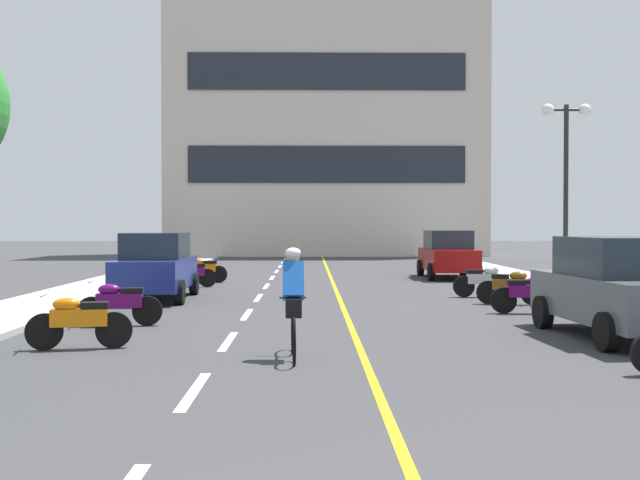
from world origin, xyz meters
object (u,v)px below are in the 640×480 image
object	(u,v)px
motorcycle_9	(203,269)
cyclist_rider	(293,300)
parked_car_far	(448,254)
motorcycle_6	(511,286)
motorcycle_3	(78,320)
motorcycle_5	(528,293)
parked_car_mid	(156,266)
street_lamp_mid	(566,155)
motorcycle_4	(119,303)
motorcycle_8	(190,273)
parked_car_near	(618,287)
motorcycle_7	(484,280)

from	to	relation	value
motorcycle_9	cyclist_rider	distance (m)	15.71
parked_car_far	motorcycle_6	distance (m)	9.66
motorcycle_6	motorcycle_9	xyz separation A→B (m)	(-8.88, 7.49, 0.00)
motorcycle_3	motorcycle_6	xyz separation A→B (m)	(8.93, 6.90, 0.00)
motorcycle_5	parked_car_mid	bearing A→B (deg)	159.52
street_lamp_mid	motorcycle_4	bearing A→B (deg)	-147.60
motorcycle_9	cyclist_rider	size ratio (longest dim) A/B	0.96
motorcycle_4	motorcycle_8	xyz separation A→B (m)	(-0.04, 9.45, 0.00)
motorcycle_4	cyclist_rider	size ratio (longest dim) A/B	0.96
parked_car_near	motorcycle_5	xyz separation A→B (m)	(-0.51, 3.83, -0.44)
motorcycle_3	motorcycle_7	distance (m)	12.42
street_lamp_mid	parked_car_near	xyz separation A→B (m)	(-2.09, -9.04, -3.19)
street_lamp_mid	motorcycle_5	world-z (taller)	street_lamp_mid
motorcycle_4	motorcycle_6	world-z (taller)	same
motorcycle_7	cyclist_rider	bearing A→B (deg)	-117.76
motorcycle_7	motorcycle_8	world-z (taller)	same
motorcycle_3	motorcycle_9	xyz separation A→B (m)	(0.05, 14.38, 0.00)
parked_car_mid	cyclist_rider	distance (m)	10.06
street_lamp_mid	motorcycle_4	xyz separation A→B (m)	(-11.45, -7.27, -3.63)
motorcycle_7	motorcycle_8	xyz separation A→B (m)	(-8.77, 3.42, 0.00)
parked_car_far	motorcycle_3	xyz separation A→B (m)	(-9.07, -16.55, -0.44)
parked_car_near	motorcycle_3	world-z (taller)	parked_car_near
motorcycle_3	motorcycle_4	distance (m)	2.84
motorcycle_4	motorcycle_9	distance (m)	11.54
motorcycle_5	motorcycle_7	distance (m)	3.97
motorcycle_5	motorcycle_8	xyz separation A→B (m)	(-8.89, 7.39, 0.00)
motorcycle_8	motorcycle_9	distance (m)	2.10
street_lamp_mid	motorcycle_8	xyz separation A→B (m)	(-11.49, 2.18, -3.63)
motorcycle_5	motorcycle_8	bearing A→B (deg)	140.25
parked_car_near	motorcycle_9	xyz separation A→B (m)	(-9.27, 13.31, -0.44)
motorcycle_7	motorcycle_9	distance (m)	10.26
motorcycle_8	motorcycle_9	xyz separation A→B (m)	(0.13, 2.09, 0.00)
motorcycle_4	motorcycle_9	xyz separation A→B (m)	(0.09, 11.54, 0.00)
motorcycle_8	street_lamp_mid	bearing A→B (deg)	-10.75
motorcycle_6	street_lamp_mid	bearing A→B (deg)	52.36
motorcycle_8	cyclist_rider	size ratio (longest dim) A/B	0.94
parked_car_near	motorcycle_5	bearing A→B (deg)	97.62
street_lamp_mid	parked_car_mid	size ratio (longest dim) A/B	1.30
parked_car_far	motorcycle_4	world-z (taller)	parked_car_far
parked_car_near	motorcycle_8	distance (m)	14.64
parked_car_mid	parked_car_far	xyz separation A→B (m)	(9.46, 8.21, 0.00)
parked_car_far	motorcycle_6	size ratio (longest dim) A/B	2.51
motorcycle_4	motorcycle_5	xyz separation A→B (m)	(8.85, 2.06, 0.00)
motorcycle_3	motorcycle_5	bearing A→B (deg)	29.08
motorcycle_5	street_lamp_mid	bearing A→B (deg)	63.50
motorcycle_3	motorcycle_4	size ratio (longest dim) A/B	0.99
motorcycle_6	motorcycle_9	size ratio (longest dim) A/B	0.98
parked_car_near	motorcycle_7	world-z (taller)	parked_car_near
street_lamp_mid	motorcycle_3	world-z (taller)	street_lamp_mid
parked_car_far	motorcycle_5	xyz separation A→B (m)	(-0.26, -11.65, -0.44)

